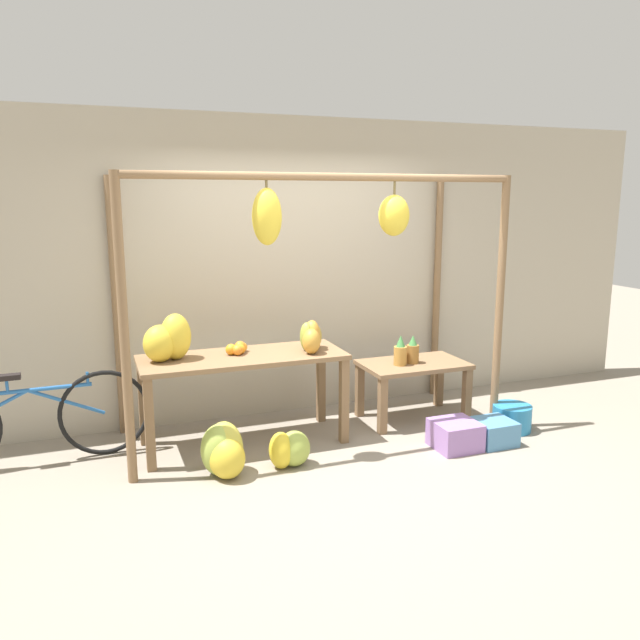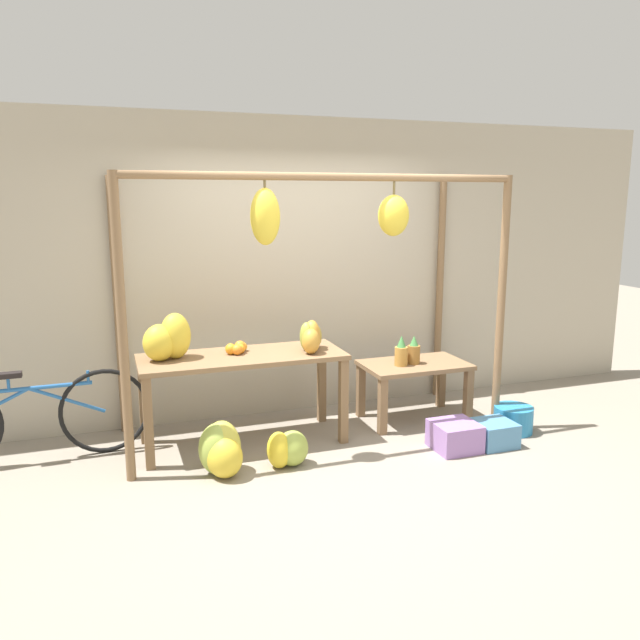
# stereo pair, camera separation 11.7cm
# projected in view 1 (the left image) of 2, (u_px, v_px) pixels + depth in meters

# --- Properties ---
(ground_plane) EXTENTS (20.00, 20.00, 0.00)m
(ground_plane) POSITION_uv_depth(u_px,v_px,m) (353.00, 473.00, 4.76)
(ground_plane) COLOR gray
(shop_wall_back) EXTENTS (8.00, 0.08, 2.80)m
(shop_wall_back) POSITION_uv_depth(u_px,v_px,m) (288.00, 268.00, 5.94)
(shop_wall_back) COLOR #B2A893
(shop_wall_back) RESTS_ON ground_plane
(stall_awning) EXTENTS (3.24, 1.20, 2.25)m
(stall_awning) POSITION_uv_depth(u_px,v_px,m) (321.00, 258.00, 5.08)
(stall_awning) COLOR brown
(stall_awning) RESTS_ON ground_plane
(display_table_main) EXTENTS (1.70, 0.65, 0.78)m
(display_table_main) POSITION_uv_depth(u_px,v_px,m) (243.00, 368.00, 5.21)
(display_table_main) COLOR brown
(display_table_main) RESTS_ON ground_plane
(display_table_side) EXTENTS (0.97, 0.59, 0.55)m
(display_table_side) POSITION_uv_depth(u_px,v_px,m) (413.00, 373.00, 5.84)
(display_table_side) COLOR brown
(display_table_side) RESTS_ON ground_plane
(banana_pile_on_table) EXTENTS (0.49, 0.39, 0.38)m
(banana_pile_on_table) POSITION_uv_depth(u_px,v_px,m) (168.00, 340.00, 4.99)
(banana_pile_on_table) COLOR gold
(banana_pile_on_table) RESTS_ON display_table_main
(orange_pile) EXTENTS (0.21, 0.20, 0.10)m
(orange_pile) POSITION_uv_depth(u_px,v_px,m) (238.00, 348.00, 5.22)
(orange_pile) COLOR orange
(orange_pile) RESTS_ON display_table_main
(pineapple_cluster) EXTENTS (0.26, 0.14, 0.28)m
(pineapple_cluster) POSITION_uv_depth(u_px,v_px,m) (406.00, 352.00, 5.74)
(pineapple_cluster) COLOR #B27F38
(pineapple_cluster) RESTS_ON display_table_side
(banana_pile_ground_left) EXTENTS (0.39, 0.47, 0.41)m
(banana_pile_ground_left) POSITION_uv_depth(u_px,v_px,m) (223.00, 452.00, 4.68)
(banana_pile_ground_left) COLOR yellow
(banana_pile_ground_left) RESTS_ON ground_plane
(banana_pile_ground_right) EXTENTS (0.35, 0.24, 0.29)m
(banana_pile_ground_right) POSITION_uv_depth(u_px,v_px,m) (289.00, 449.00, 4.84)
(banana_pile_ground_right) COLOR #9EB247
(banana_pile_ground_right) RESTS_ON ground_plane
(fruit_crate_white) EXTENTS (0.36, 0.36, 0.23)m
(fruit_crate_white) POSITION_uv_depth(u_px,v_px,m) (455.00, 435.00, 5.21)
(fruit_crate_white) COLOR #9970B7
(fruit_crate_white) RESTS_ON ground_plane
(blue_bucket) EXTENTS (0.34, 0.34, 0.23)m
(blue_bucket) POSITION_uv_depth(u_px,v_px,m) (512.00, 418.00, 5.61)
(blue_bucket) COLOR teal
(blue_bucket) RESTS_ON ground_plane
(parked_bicycle) EXTENTS (1.81, 0.08, 0.75)m
(parked_bicycle) POSITION_uv_depth(u_px,v_px,m) (30.00, 420.00, 4.83)
(parked_bicycle) COLOR black
(parked_bicycle) RESTS_ON ground_plane
(papaya_pile) EXTENTS (0.29, 0.38, 0.26)m
(papaya_pile) POSITION_uv_depth(u_px,v_px,m) (311.00, 338.00, 5.31)
(papaya_pile) COLOR gold
(papaya_pile) RESTS_ON display_table_main
(fruit_crate_purple) EXTENTS (0.33, 0.32, 0.21)m
(fruit_crate_purple) POSITION_uv_depth(u_px,v_px,m) (493.00, 432.00, 5.30)
(fruit_crate_purple) COLOR #4C84B2
(fruit_crate_purple) RESTS_ON ground_plane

